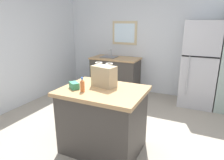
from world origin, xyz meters
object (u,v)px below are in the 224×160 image
object	(u,v)px
kitchen_island	(103,119)
bottle	(82,85)
small_box	(74,85)
shopping_bag	(104,76)
refrigerator	(199,65)

from	to	relation	value
kitchen_island	bottle	size ratio (longest dim) A/B	5.86
kitchen_island	bottle	xyz separation A→B (m)	(-0.19, -0.20, 0.54)
kitchen_island	small_box	world-z (taller)	small_box
kitchen_island	small_box	xyz separation A→B (m)	(-0.37, -0.14, 0.50)
shopping_bag	kitchen_island	bearing A→B (deg)	-71.88
bottle	kitchen_island	bearing A→B (deg)	46.10
kitchen_island	small_box	distance (m)	0.64
shopping_bag	small_box	bearing A→B (deg)	-141.00
kitchen_island	refrigerator	bearing A→B (deg)	64.11
refrigerator	small_box	xyz separation A→B (m)	(-1.50, -2.48, 0.05)
kitchen_island	shopping_bag	bearing A→B (deg)	108.12
kitchen_island	shopping_bag	xyz separation A→B (m)	(-0.04, 0.12, 0.61)
small_box	bottle	distance (m)	0.19
small_box	bottle	xyz separation A→B (m)	(0.17, -0.06, 0.04)
shopping_bag	small_box	world-z (taller)	shopping_bag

